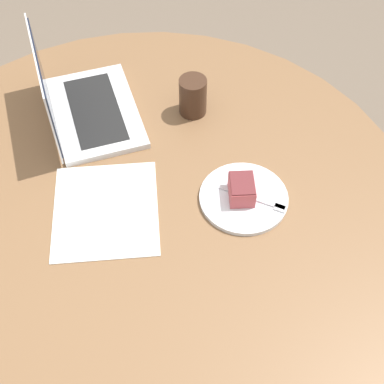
{
  "coord_description": "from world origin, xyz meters",
  "views": [
    {
      "loc": [
        -0.77,
        0.14,
        1.81
      ],
      "look_at": [
        -0.04,
        -0.12,
        0.79
      ],
      "focal_mm": 50.0,
      "sensor_mm": 36.0,
      "label": 1
    }
  ],
  "objects": [
    {
      "name": "cake_slice",
      "position": [
        -0.07,
        -0.24,
        0.79
      ],
      "size": [
        0.09,
        0.08,
        0.05
      ],
      "rotation": [
        0.0,
        0.0,
        5.99
      ],
      "color": "#B74C51",
      "rests_on": "plate"
    },
    {
      "name": "laptop",
      "position": [
        0.35,
        0.06,
        0.79
      ],
      "size": [
        0.35,
        0.24,
        0.24
      ],
      "rotation": [
        0.0,
        0.0,
        3.11
      ],
      "color": "silver",
      "rests_on": "dining_table"
    },
    {
      "name": "dining_table",
      "position": [
        0.0,
        0.0,
        0.62
      ],
      "size": [
        1.4,
        1.4,
        0.75
      ],
      "color": "brown",
      "rests_on": "ground_plane"
    },
    {
      "name": "paper_document",
      "position": [
        0.01,
        0.08,
        0.75
      ],
      "size": [
        0.34,
        0.32,
        0.0
      ],
      "rotation": [
        0.0,
        0.0,
        -0.25
      ],
      "color": "white",
      "rests_on": "dining_table"
    },
    {
      "name": "ground_plane",
      "position": [
        0.0,
        0.0,
        0.0
      ],
      "size": [
        12.0,
        12.0,
        0.0
      ],
      "primitive_type": "plane",
      "color": "#6B5B4C"
    },
    {
      "name": "fork",
      "position": [
        -0.09,
        -0.28,
        0.76
      ],
      "size": [
        0.13,
        0.14,
        0.0
      ],
      "rotation": [
        0.0,
        0.0,
        3.96
      ],
      "color": "silver",
      "rests_on": "plate"
    },
    {
      "name": "plate",
      "position": [
        -0.07,
        -0.25,
        0.76
      ],
      "size": [
        0.22,
        0.22,
        0.01
      ],
      "color": "silver",
      "rests_on": "dining_table"
    },
    {
      "name": "coffee_glass",
      "position": [
        0.27,
        -0.23,
        0.81
      ],
      "size": [
        0.08,
        0.08,
        0.11
      ],
      "color": "#3D2619",
      "rests_on": "dining_table"
    }
  ]
}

